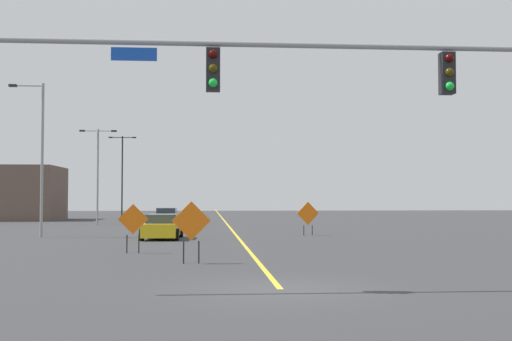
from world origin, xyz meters
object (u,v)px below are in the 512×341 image
Objects in this scene: construction_sign_right_shoulder at (133,222)px; car_black_approaching at (167,216)px; construction_sign_median_near at (308,215)px; traffic_signal_assembly at (430,87)px; car_yellow_far at (162,227)px; street_lamp_far_right at (98,168)px; street_lamp_mid_left at (40,152)px; construction_sign_left_shoulder at (191,224)px; street_lamp_far_left at (122,170)px.

car_black_approaching is at bearing 90.93° from construction_sign_right_shoulder.
construction_sign_median_near reaches higher than car_black_approaching.
traffic_signal_assembly reaches higher than car_yellow_far.
street_lamp_mid_left is (-0.37, -17.66, 0.10)m from street_lamp_far_right.
street_lamp_mid_left reaches higher than construction_sign_left_shoulder.
street_lamp_far_left is at bearing 90.87° from street_lamp_far_right.
traffic_signal_assembly is at bearing -46.53° from construction_sign_left_shoulder.
car_black_approaching is at bearing 92.80° from car_yellow_far.
car_yellow_far is at bearing -79.57° from street_lamp_far_left.
street_lamp_mid_left is at bearing 120.15° from construction_sign_right_shoulder.
traffic_signal_assembly is at bearing -91.23° from construction_sign_median_near.
street_lamp_far_left is 47.64m from construction_sign_right_shoulder.
street_lamp_far_left is at bearing 97.76° from construction_sign_right_shoulder.
construction_sign_left_shoulder is at bearing -80.24° from street_lamp_far_left.
traffic_signal_assembly reaches higher than construction_sign_median_near.
street_lamp_far_right is at bearing 110.27° from traffic_signal_assembly.
street_lamp_far_left is 4.64× the size of construction_sign_right_shoulder.
street_lamp_far_right is at bearing 88.81° from street_lamp_mid_left.
construction_sign_left_shoulder reaches higher than construction_sign_right_shoulder.
traffic_signal_assembly reaches higher than construction_sign_right_shoulder.
construction_sign_right_shoulder is at bearing -78.00° from street_lamp_far_right.
street_lamp_far_left is at bearing 110.52° from car_black_approaching.
street_lamp_far_left is 38.88m from car_yellow_far.
construction_sign_right_shoulder is 0.46× the size of car_yellow_far.
construction_sign_left_shoulder is 35.73m from car_black_approaching.
construction_sign_left_shoulder is (8.56, -33.19, -3.38)m from street_lamp_far_right.
street_lamp_mid_left is (-0.09, -35.84, -0.49)m from street_lamp_far_left.
traffic_signal_assembly is 14.18m from construction_sign_right_shoulder.
car_yellow_far is (-1.85, 13.40, -0.69)m from construction_sign_left_shoulder.
construction_sign_right_shoulder is at bearing -127.17° from construction_sign_median_near.
car_black_approaching is (5.62, 2.41, -4.09)m from street_lamp_far_right.
street_lamp_far_left is at bearing 89.85° from street_lamp_mid_left.
street_lamp_mid_left is 15.89m from construction_sign_median_near.
car_black_approaching is (5.99, 20.07, -4.18)m from street_lamp_mid_left.
car_black_approaching is (-2.94, 35.60, -0.71)m from construction_sign_left_shoulder.
street_lamp_far_left is 38.63m from construction_sign_median_near.
traffic_signal_assembly is 9.54m from construction_sign_left_shoulder.
street_lamp_far_left is 4.59× the size of construction_sign_median_near.
traffic_signal_assembly is 42.20m from street_lamp_far_right.
street_lamp_mid_left is at bearing 124.36° from traffic_signal_assembly.
traffic_signal_assembly is 8.96× the size of construction_sign_right_shoulder.
construction_sign_median_near reaches higher than car_yellow_far.
street_lamp_far_right reaches higher than construction_sign_right_shoulder.
construction_sign_left_shoulder is (8.93, -15.53, -3.47)m from street_lamp_mid_left.
street_lamp_mid_left reaches higher than street_lamp_far_right.
traffic_signal_assembly is 2.02× the size of street_lamp_mid_left.
street_lamp_far_right is 34.44m from construction_sign_left_shoulder.
street_lamp_far_right is 1.81× the size of car_black_approaching.
construction_sign_left_shoulder is 17.44m from construction_sign_median_near.
construction_sign_median_near is at bearing -48.42° from street_lamp_far_right.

